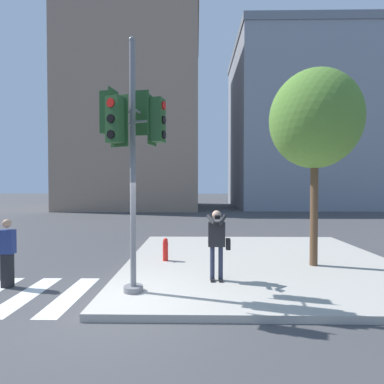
# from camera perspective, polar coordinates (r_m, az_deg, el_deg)

# --- Properties ---
(ground_plane) EXTENTS (160.00, 160.00, 0.00)m
(ground_plane) POSITION_cam_1_polar(r_m,az_deg,el_deg) (6.42, -14.42, -21.10)
(ground_plane) COLOR #424244
(sidewalk_corner) EXTENTS (8.00, 8.00, 0.15)m
(sidewalk_corner) POSITION_cam_1_polar(r_m,az_deg,el_deg) (9.71, 12.59, -12.82)
(sidewalk_corner) COLOR #ADA89E
(sidewalk_corner) RESTS_ON ground_plane
(traffic_signal_pole) EXTENTS (1.45, 1.43, 5.43)m
(traffic_signal_pole) POSITION_cam_1_polar(r_m,az_deg,el_deg) (6.61, -11.44, 10.70)
(traffic_signal_pole) COLOR slate
(traffic_signal_pole) RESTS_ON sidewalk_corner
(person_photographer) EXTENTS (0.58, 0.54, 1.69)m
(person_photographer) POSITION_cam_1_polar(r_m,az_deg,el_deg) (7.28, 4.82, -8.83)
(person_photographer) COLOR black
(person_photographer) RESTS_ON sidewalk_corner
(pedestrian_distant) EXTENTS (0.34, 0.20, 1.63)m
(pedestrian_distant) POSITION_cam_1_polar(r_m,az_deg,el_deg) (8.51, -31.75, -9.58)
(pedestrian_distant) COLOR black
(pedestrian_distant) RESTS_ON ground_plane
(street_tree) EXTENTS (2.53, 2.53, 5.55)m
(street_tree) POSITION_cam_1_polar(r_m,az_deg,el_deg) (9.36, 22.36, 12.60)
(street_tree) COLOR brown
(street_tree) RESTS_ON sidewalk_corner
(fire_hydrant) EXTENTS (0.16, 0.22, 0.69)m
(fire_hydrant) POSITION_cam_1_polar(r_m,az_deg,el_deg) (9.27, -5.09, -10.85)
(fire_hydrant) COLOR red
(fire_hydrant) RESTS_ON sidewalk_corner
(building_left) EXTENTS (13.61, 13.31, 20.07)m
(building_left) POSITION_cam_1_polar(r_m,az_deg,el_deg) (34.63, -10.40, 14.00)
(building_left) COLOR gray
(building_left) RESTS_ON ground_plane
(building_right) EXTENTS (14.45, 13.97, 18.25)m
(building_right) POSITION_cam_1_polar(r_m,az_deg,el_deg) (36.94, 19.38, 11.69)
(building_right) COLOR gray
(building_right) RESTS_ON ground_plane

